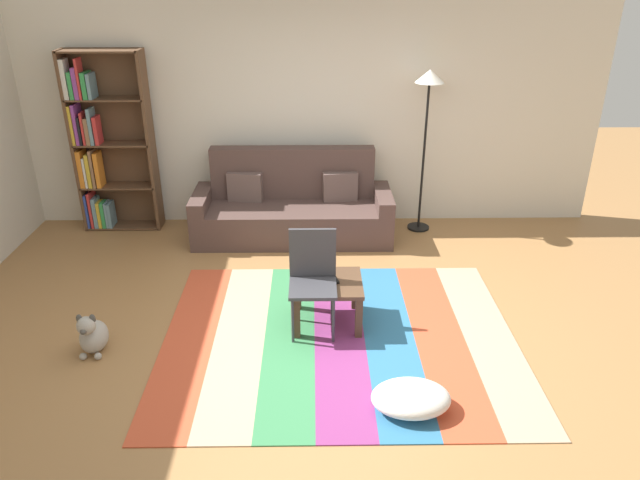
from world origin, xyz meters
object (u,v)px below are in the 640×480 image
(dog, at_px, (93,335))
(tv_remote, at_px, (334,279))
(coffee_table, at_px, (327,290))
(pouf, at_px, (411,398))
(standing_lamp, at_px, (428,98))
(folding_chair, at_px, (313,273))
(couch, at_px, (293,208))
(bookshelf, at_px, (103,146))

(dog, bearing_deg, tv_remote, 12.11)
(coffee_table, bearing_deg, pouf, -63.66)
(standing_lamp, bearing_deg, dog, -141.45)
(standing_lamp, distance_m, folding_chair, 2.68)
(couch, bearing_deg, tv_remote, -77.42)
(couch, relative_size, pouf, 3.96)
(tv_remote, bearing_deg, coffee_table, -177.34)
(folding_chair, bearing_deg, standing_lamp, 83.08)
(couch, distance_m, tv_remote, 1.91)
(tv_remote, bearing_deg, standing_lamp, 45.27)
(couch, bearing_deg, coffee_table, -79.38)
(tv_remote, height_order, folding_chair, folding_chair)
(coffee_table, bearing_deg, dog, -168.12)
(coffee_table, distance_m, folding_chair, 0.24)
(coffee_table, bearing_deg, tv_remote, 19.04)
(standing_lamp, bearing_deg, pouf, -100.44)
(bookshelf, height_order, coffee_table, bookshelf)
(standing_lamp, distance_m, tv_remote, 2.58)
(coffee_table, height_order, dog, coffee_table)
(dog, height_order, folding_chair, folding_chair)
(standing_lamp, bearing_deg, folding_chair, -121.35)
(pouf, distance_m, folding_chair, 1.37)
(tv_remote, bearing_deg, dog, 175.73)
(standing_lamp, height_order, tv_remote, standing_lamp)
(pouf, distance_m, tv_remote, 1.32)
(couch, height_order, dog, couch)
(coffee_table, xyz_separation_m, pouf, (0.57, -1.15, -0.23))
(tv_remote, relative_size, folding_chair, 0.17)
(coffee_table, distance_m, tv_remote, 0.11)
(tv_remote, bearing_deg, bookshelf, 124.06)
(standing_lamp, height_order, folding_chair, standing_lamp)
(tv_remote, bearing_deg, couch, 86.21)
(pouf, bearing_deg, standing_lamp, 79.56)
(dog, xyz_separation_m, folding_chair, (1.81, 0.35, 0.37))
(folding_chair, bearing_deg, couch, 121.14)
(coffee_table, height_order, folding_chair, folding_chair)
(pouf, height_order, dog, dog)
(bookshelf, bearing_deg, coffee_table, -40.53)
(folding_chair, bearing_deg, coffee_table, 47.73)
(couch, distance_m, coffee_table, 1.92)
(couch, height_order, pouf, couch)
(standing_lamp, bearing_deg, bookshelf, 178.29)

